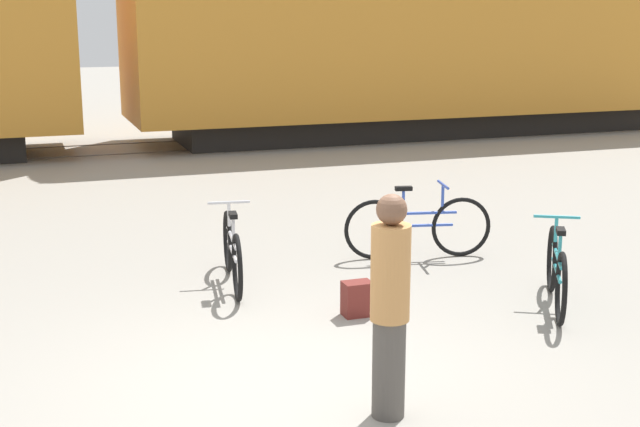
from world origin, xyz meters
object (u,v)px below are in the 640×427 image
object	(u,v)px
bicycle_silver	(232,252)
bicycle_blue	(418,227)
freight_train	(98,0)
bicycle_teal	(556,271)
person_in_tan	(390,305)
backpack	(357,299)

from	to	relation	value
bicycle_silver	bicycle_blue	xyz separation A→B (m)	(2.34, 0.32, 0.01)
freight_train	bicycle_silver	distance (m)	10.38
bicycle_teal	person_in_tan	size ratio (longest dim) A/B	0.93
bicycle_silver	person_in_tan	size ratio (longest dim) A/B	1.05
bicycle_teal	backpack	bearing A→B (deg)	168.04
person_in_tan	bicycle_silver	bearing A→B (deg)	-106.71
bicycle_teal	bicycle_blue	bearing A→B (deg)	103.99
freight_train	bicycle_blue	world-z (taller)	freight_train
bicycle_teal	person_in_tan	distance (m)	3.10
freight_train	bicycle_teal	distance (m)	12.49
bicycle_silver	bicycle_teal	distance (m)	3.37
freight_train	person_in_tan	xyz separation A→B (m)	(0.59, -13.48, -2.20)
freight_train	bicycle_blue	distance (m)	10.40
bicycle_blue	backpack	xyz separation A→B (m)	(-1.44, -1.67, -0.21)
bicycle_silver	bicycle_teal	xyz separation A→B (m)	(2.86, -1.77, 0.00)
bicycle_blue	bicycle_teal	bearing A→B (deg)	-76.01
bicycle_blue	backpack	world-z (taller)	bicycle_blue
person_in_tan	backpack	xyz separation A→B (m)	(0.59, 2.11, -0.68)
backpack	freight_train	bearing A→B (deg)	95.94
freight_train	bicycle_blue	xyz separation A→B (m)	(2.62, -9.70, -2.68)
bicycle_blue	person_in_tan	distance (m)	4.31
bicycle_silver	person_in_tan	bearing A→B (deg)	-84.82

